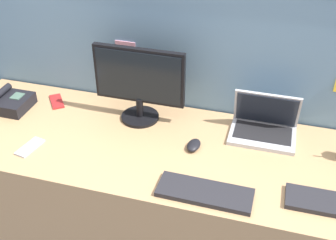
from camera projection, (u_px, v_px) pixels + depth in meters
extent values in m
cube|color=tan|center=(165.00, 201.00, 2.21)|extent=(2.28, 0.74, 0.73)
cube|color=#6084A3|center=(186.00, 109.00, 2.36)|extent=(2.60, 0.06, 1.38)
cube|color=pink|center=(125.00, 49.00, 2.22)|extent=(0.11, 0.01, 0.09)
cylinder|color=black|center=(140.00, 117.00, 2.21)|extent=(0.20, 0.20, 0.02)
cylinder|color=black|center=(140.00, 107.00, 2.17)|extent=(0.04, 0.04, 0.10)
cube|color=black|center=(139.00, 75.00, 2.08)|extent=(0.46, 0.03, 0.29)
cube|color=black|center=(138.00, 77.00, 2.07)|extent=(0.43, 0.01, 0.26)
cube|color=#B2B5BC|center=(262.00, 136.00, 2.07)|extent=(0.32, 0.22, 0.02)
cube|color=black|center=(263.00, 133.00, 2.07)|extent=(0.28, 0.15, 0.00)
cube|color=#B2B5BC|center=(267.00, 108.00, 2.07)|extent=(0.32, 0.07, 0.20)
cube|color=black|center=(266.00, 110.00, 2.07)|extent=(0.29, 0.06, 0.18)
cube|color=black|center=(12.00, 103.00, 2.27)|extent=(0.18, 0.19, 0.06)
cube|color=#4C6B5B|center=(17.00, 96.00, 2.27)|extent=(0.06, 0.07, 0.01)
cylinder|color=black|center=(0.00, 94.00, 2.26)|extent=(0.04, 0.17, 0.04)
cube|color=#232328|center=(205.00, 193.00, 1.74)|extent=(0.40, 0.15, 0.02)
ellipsoid|color=black|center=(194.00, 145.00, 1.99)|extent=(0.07, 0.11, 0.03)
cube|color=#B7BAC1|center=(30.00, 147.00, 2.00)|extent=(0.09, 0.16, 0.01)
cube|color=#B22323|center=(57.00, 101.00, 2.34)|extent=(0.14, 0.16, 0.01)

